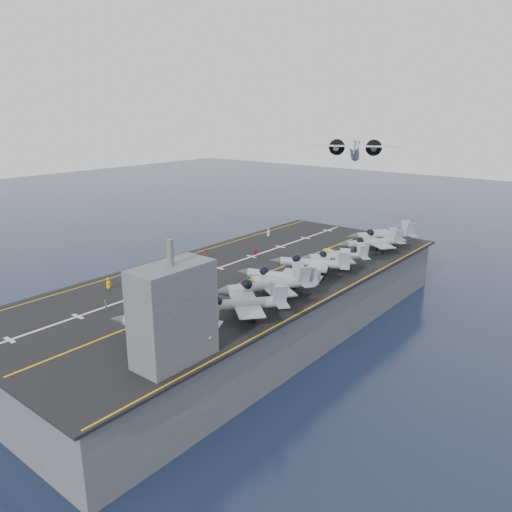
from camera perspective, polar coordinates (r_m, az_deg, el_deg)
The scene contains 29 objects.
ground at distance 95.44m, azimuth -1.53°, elevation -8.04°, with size 500.00×500.00×0.00m, color #142135.
hull at distance 93.49m, azimuth -1.55°, elevation -5.25°, with size 36.00×90.00×10.00m, color #56595E.
flight_deck at distance 91.71m, azimuth -1.57°, elevation -2.22°, with size 38.00×92.00×0.40m, color black.
foul_line at distance 89.82m, azimuth -0.12°, elevation -2.47°, with size 0.35×90.00×0.02m, color gold.
landing_centerline at distance 95.46m, azimuth -4.32°, elevation -1.37°, with size 0.50×90.00×0.02m, color silver.
deck_edge_port at distance 103.01m, azimuth -8.79°, elevation -0.19°, with size 0.25×90.00×0.02m, color gold.
deck_edge_stbd at distance 81.52m, azimuth 8.40°, elevation -4.65°, with size 0.25×90.00×0.02m, color gold.
island_superstructure at distance 59.05m, azimuth -9.51°, elevation -5.21°, with size 5.00×10.00×15.00m, color #56595E, non-canonical shape.
fighter_jet_1 at distance 65.60m, azimuth -9.86°, elevation -7.62°, with size 17.78×15.41×5.19m, color gray, non-canonical shape.
fighter_jet_2 at distance 71.06m, azimuth -1.79°, elevation -5.39°, with size 17.76×18.37×5.34m, color gray, non-canonical shape.
fighter_jet_3 at distance 77.96m, azimuth 1.36°, elevation -3.31°, with size 17.34×19.13×5.53m, color gray, non-canonical shape.
fighter_jet_4 at distance 82.99m, azimuth 3.08°, elevation -2.27°, with size 16.92×13.82×5.07m, color #9198A1, non-canonical shape.
fighter_jet_5 at distance 90.69m, azimuth 6.70°, elevation -0.72°, with size 17.56×15.36×5.11m, color #8B949A, non-canonical shape.
fighter_jet_6 at distance 96.09m, azimuth 9.35°, elevation -0.02°, with size 15.56×15.52×4.58m, color #8E959D, non-canonical shape.
fighter_jet_7 at distance 107.12m, azimuth 13.28°, elevation 1.59°, with size 16.29×17.49×5.05m, color #9DA4AF, non-canonical shape.
fighter_jet_8 at distance 113.63m, azimuth 14.48°, elevation 2.42°, with size 17.88×18.45×5.37m, color #979EA8, non-canonical shape.
tow_cart_a at distance 77.47m, azimuth -8.92°, elevation -5.40°, with size 1.92×1.37×1.08m, color yellow, non-canonical shape.
tow_cart_b at distance 87.84m, azimuth 0.27°, elevation -2.51°, with size 2.06×1.39×1.20m, color gold, non-canonical shape.
tow_cart_c at distance 104.90m, azimuth 8.28°, elevation 0.44°, with size 2.24×1.89×1.15m, color gold, non-canonical shape.
crew_0 at distance 87.61m, azimuth -16.52°, elevation -3.00°, with size 0.88×1.23×1.95m, color yellow.
crew_1 at distance 86.44m, azimuth -11.98°, elevation -2.91°, with size 1.42×1.45×2.04m, color yellow.
crew_2 at distance 91.57m, azimuth -9.53°, elevation -1.77°, with size 1.12×0.80×1.77m, color #22832E.
crew_3 at distance 102.04m, azimuth -5.71°, elevation 0.33°, with size 1.31×1.42×1.98m, color #B21919.
crew_4 at distance 101.92m, azimuth -0.04°, elevation 0.34°, with size 1.25×1.30×1.81m, color red.
crew_5 at distance 119.05m, azimuth 1.43°, elevation 2.70°, with size 1.31×1.36×1.90m, color silver.
crew_6 at distance 78.43m, azimuth -16.78°, elevation -5.40°, with size 1.23×1.12×1.71m, color #2F8C3D.
crew_7 at distance 78.35m, azimuth -7.76°, elevation -4.83°, with size 1.26×1.23×1.76m, color yellow.
transport_plane at distance 139.36m, azimuth 11.21°, elevation 11.64°, with size 28.98×25.45×5.72m, color #BBBEC0, non-canonical shape.
crew_8 at distance 88.60m, azimuth -14.19°, elevation -2.61°, with size 0.88×1.23×1.95m, color yellow.
Camera 1 is at (56.61, -66.01, 39.32)m, focal length 35.00 mm.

